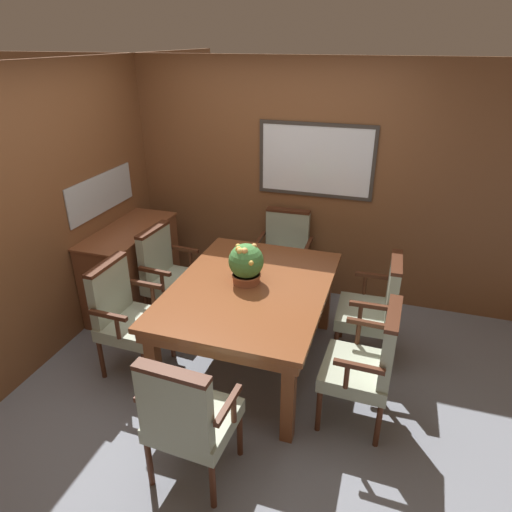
{
  "coord_description": "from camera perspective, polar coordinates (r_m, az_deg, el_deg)",
  "views": [
    {
      "loc": [
        1.2,
        -2.87,
        2.6
      ],
      "look_at": [
        0.17,
        0.34,
        0.97
      ],
      "focal_mm": 32.0,
      "sensor_mm": 36.0,
      "label": 1
    }
  ],
  "objects": [
    {
      "name": "chair_right_near",
      "position": [
        3.39,
        13.83,
        -12.66
      ],
      "size": [
        0.5,
        0.57,
        0.97
      ],
      "rotation": [
        0.0,
        0.0,
        -1.6
      ],
      "color": "#472314",
      "rests_on": "ground_plane"
    },
    {
      "name": "wall_left",
      "position": [
        4.24,
        -24.84,
        4.36
      ],
      "size": [
        0.08,
        7.2,
        2.45
      ],
      "color": "brown",
      "rests_on": "ground_plane"
    },
    {
      "name": "chair_left_far",
      "position": [
        4.52,
        -11.0,
        -1.97
      ],
      "size": [
        0.52,
        0.58,
        0.97
      ],
      "rotation": [
        0.0,
        0.0,
        1.49
      ],
      "color": "#472314",
      "rests_on": "ground_plane"
    },
    {
      "name": "chair_head_near",
      "position": [
        2.95,
        -8.61,
        -19.14
      ],
      "size": [
        0.57,
        0.51,
        0.97
      ],
      "rotation": [
        0.0,
        0.0,
        3.09
      ],
      "color": "#472314",
      "rests_on": "ground_plane"
    },
    {
      "name": "potted_plant",
      "position": [
        3.69,
        -1.25,
        -0.93
      ],
      "size": [
        0.29,
        0.29,
        0.34
      ],
      "color": "#9E5638",
      "rests_on": "dining_table"
    },
    {
      "name": "sideboard_cabinet",
      "position": [
        4.9,
        -15.18,
        -1.45
      ],
      "size": [
        0.52,
        1.17,
        0.87
      ],
      "color": "brown",
      "rests_on": "ground_plane"
    },
    {
      "name": "wall_back",
      "position": [
        4.86,
        2.85,
        9.34
      ],
      "size": [
        7.2,
        0.08,
        2.45
      ],
      "color": "brown",
      "rests_on": "ground_plane"
    },
    {
      "name": "ground_plane",
      "position": [
        4.06,
        -3.87,
        -14.17
      ],
      "size": [
        14.0,
        14.0,
        0.0
      ],
      "primitive_type": "plane",
      "color": "gray"
    },
    {
      "name": "chair_right_far",
      "position": [
        4.04,
        14.69,
        -5.94
      ],
      "size": [
        0.49,
        0.56,
        0.97
      ],
      "rotation": [
        0.0,
        0.0,
        -1.54
      ],
      "color": "#472314",
      "rests_on": "ground_plane"
    },
    {
      "name": "chair_left_near",
      "position": [
        3.96,
        -16.02,
        -6.81
      ],
      "size": [
        0.49,
        0.56,
        0.97
      ],
      "rotation": [
        0.0,
        0.0,
        1.54
      ],
      "color": "#472314",
      "rests_on": "ground_plane"
    },
    {
      "name": "dining_table",
      "position": [
        3.76,
        -0.7,
        -4.98
      ],
      "size": [
        1.24,
        1.67,
        0.77
      ],
      "color": "brown",
      "rests_on": "ground_plane"
    },
    {
      "name": "chair_head_far",
      "position": [
        4.84,
        3.58,
        0.48
      ],
      "size": [
        0.56,
        0.49,
        0.97
      ],
      "rotation": [
        0.0,
        0.0,
        0.03
      ],
      "color": "#472314",
      "rests_on": "ground_plane"
    }
  ]
}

